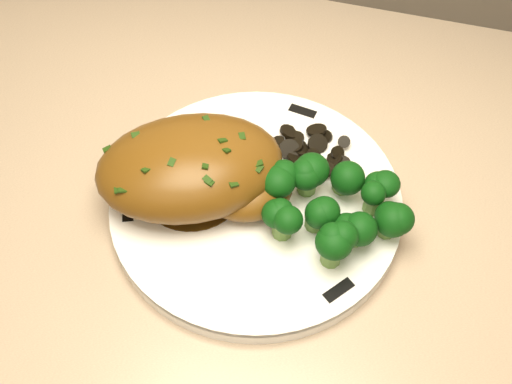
% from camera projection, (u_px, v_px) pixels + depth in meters
% --- Properties ---
extents(counter, '(1.88, 0.64, 0.93)m').
position_uv_depth(counter, '(280.00, 348.00, 0.97)').
color(counter, '#4D3723').
rests_on(counter, ground).
extents(plate, '(0.35, 0.35, 0.02)m').
position_uv_depth(plate, '(256.00, 204.00, 0.62)').
color(plate, white).
rests_on(plate, counter).
extents(rim_accent_0, '(0.03, 0.01, 0.00)m').
position_uv_depth(rim_accent_0, '(303.00, 111.00, 0.68)').
color(rim_accent_0, black).
rests_on(rim_accent_0, plate).
extents(rim_accent_1, '(0.02, 0.03, 0.00)m').
position_uv_depth(rim_accent_1, '(128.00, 209.00, 0.61)').
color(rim_accent_1, black).
rests_on(rim_accent_1, plate).
extents(rim_accent_2, '(0.03, 0.03, 0.00)m').
position_uv_depth(rim_accent_2, '(339.00, 290.00, 0.56)').
color(rim_accent_2, black).
rests_on(rim_accent_2, plate).
extents(gravy_pool, '(0.10, 0.10, 0.00)m').
position_uv_depth(gravy_pool, '(193.00, 188.00, 0.62)').
color(gravy_pool, '#3E270B').
rests_on(gravy_pool, plate).
extents(chicken_breast, '(0.21, 0.18, 0.07)m').
position_uv_depth(chicken_breast, '(197.00, 170.00, 0.59)').
color(chicken_breast, brown).
rests_on(chicken_breast, plate).
extents(mushroom_pile, '(0.08, 0.06, 0.02)m').
position_uv_depth(mushroom_pile, '(311.00, 152.00, 0.64)').
color(mushroom_pile, black).
rests_on(mushroom_pile, plate).
extents(broccoli_florets, '(0.13, 0.11, 0.04)m').
position_uv_depth(broccoli_florets, '(331.00, 205.00, 0.58)').
color(broccoli_florets, olive).
rests_on(broccoli_florets, plate).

